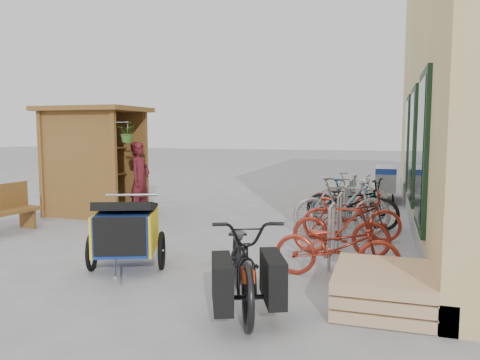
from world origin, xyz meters
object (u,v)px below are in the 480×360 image
(bike_1, at_px, (340,227))
(bike_7, at_px, (353,192))
(pallet_stack, at_px, (383,288))
(bench, at_px, (1,209))
(kiosk, at_px, (91,146))
(cargo_bike, at_px, (243,261))
(bike_4, at_px, (351,203))
(bike_5, at_px, (349,201))
(shopping_carts, at_px, (386,180))
(child_trailer, at_px, (126,229))
(person_kiosk, at_px, (140,180))
(bike_3, at_px, (342,206))
(bike_6, at_px, (344,199))
(bike_2, at_px, (351,216))
(bike_0, at_px, (336,246))

(bike_1, distance_m, bike_7, 4.01)
(pallet_stack, bearing_deg, bench, 166.09)
(kiosk, distance_m, cargo_bike, 6.58)
(bike_4, relative_size, bike_5, 1.21)
(pallet_stack, xyz_separation_m, shopping_carts, (-0.00, 8.11, 0.35))
(bike_4, bearing_deg, bike_1, -165.84)
(child_trailer, height_order, person_kiosk, person_kiosk)
(kiosk, relative_size, bike_4, 1.34)
(bike_3, distance_m, bike_5, 1.06)
(child_trailer, height_order, bike_6, child_trailer)
(cargo_bike, xyz_separation_m, bike_6, (0.54, 5.75, -0.11))
(bike_3, relative_size, bike_5, 1.14)
(bench, relative_size, bike_7, 0.94)
(bike_1, height_order, bike_7, bike_7)
(shopping_carts, distance_m, cargo_bike, 8.66)
(bike_1, xyz_separation_m, bike_5, (-0.07, 2.58, 0.02))
(bike_3, bearing_deg, pallet_stack, 178.20)
(bike_2, distance_m, bike_3, 0.50)
(bench, xyz_separation_m, bike_4, (6.05, 2.52, 0.03))
(bench, xyz_separation_m, bike_5, (5.98, 2.89, -0.00))
(bike_4, bearing_deg, shopping_carts, 5.10)
(person_kiosk, bearing_deg, kiosk, 96.12)
(bike_6, xyz_separation_m, bike_7, (0.15, 0.66, 0.07))
(bike_3, relative_size, bike_6, 1.16)
(child_trailer, height_order, bike_2, child_trailer)
(cargo_bike, bearing_deg, bench, 135.82)
(bench, xyz_separation_m, bike_1, (6.05, 0.31, -0.02))
(bike_3, height_order, bike_4, bike_3)
(kiosk, relative_size, bench, 1.70)
(bike_1, bearing_deg, kiosk, 76.91)
(person_kiosk, distance_m, bike_7, 4.85)
(kiosk, xyz_separation_m, bike_5, (5.58, 0.67, -1.09))
(bike_2, bearing_deg, person_kiosk, 72.39)
(cargo_bike, distance_m, bike_6, 5.78)
(shopping_carts, bearing_deg, bike_3, -99.11)
(kiosk, xyz_separation_m, shopping_carts, (6.28, 4.24, -0.99))
(child_trailer, xyz_separation_m, bike_3, (2.60, 3.06, -0.03))
(shopping_carts, distance_m, bike_6, 2.93)
(bike_6, bearing_deg, bike_2, -161.80)
(shopping_carts, height_order, bike_7, shopping_carts)
(bike_1, bearing_deg, cargo_bike, 167.40)
(bike_4, xyz_separation_m, bike_6, (-0.24, 1.14, -0.09))
(kiosk, xyz_separation_m, bench, (-0.40, -2.22, -1.09))
(bike_1, xyz_separation_m, bike_2, (0.09, 1.07, -0.01))
(cargo_bike, relative_size, bike_0, 1.30)
(bike_5, bearing_deg, person_kiosk, 82.63)
(bike_7, bearing_deg, bike_6, 167.71)
(bike_5, bearing_deg, bike_2, 171.05)
(shopping_carts, bearing_deg, bike_6, -107.31)
(bike_3, bearing_deg, kiosk, 72.16)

